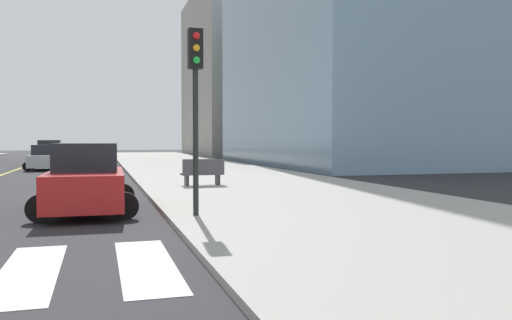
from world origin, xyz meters
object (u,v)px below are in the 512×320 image
Objects in this scene: car_silver_nearest at (44,158)px; car_green_sixth at (61,152)px; car_red_fourth at (86,181)px; traffic_light_near_corner at (196,85)px; car_black_third at (97,153)px; car_yellow_fifth at (50,153)px; park_bench at (203,173)px.

car_silver_nearest is 0.99× the size of car_green_sixth.
traffic_light_near_corner is (2.71, -2.26, 2.54)m from car_red_fourth.
car_silver_nearest is 19.54m from car_green_sixth.
traffic_light_near_corner is (2.60, -40.71, 2.67)m from car_black_third.
car_silver_nearest is 1.02× the size of car_black_third.
traffic_light_near_corner reaches higher than car_red_fourth.
car_yellow_fifth is 27.14m from park_bench.
car_silver_nearest is 0.84× the size of car_yellow_fifth.
car_green_sixth is (-3.44, 43.13, -0.10)m from car_red_fourth.
park_bench is at bearing 116.17° from car_silver_nearest.
car_green_sixth is 0.84× the size of traffic_light_near_corner.
traffic_light_near_corner is (6.39, -34.62, 2.49)m from car_yellow_fifth.
car_red_fourth is 2.44× the size of park_bench.
car_black_third is at bearing -122.94° from car_yellow_fifth.
car_silver_nearest is 8.79m from car_yellow_fifth.
car_black_third is at bearing 4.26° from park_bench.
car_green_sixth is 45.87m from traffic_light_near_corner.
traffic_light_near_corner reaches higher than park_bench.
car_green_sixth is at bearing -55.01° from car_black_third.
park_bench is at bearing 106.60° from car_yellow_fifth.
car_yellow_fifth is at bearing 55.97° from car_black_third.
car_red_fourth is at bearing -39.76° from traffic_light_near_corner.
car_red_fourth is 4.34m from traffic_light_near_corner.
car_black_third is 38.45m from car_red_fourth.
park_bench is (8.23, -25.86, -0.28)m from car_yellow_fifth.
car_red_fourth is (3.29, -23.59, 0.11)m from car_silver_nearest.
car_silver_nearest reaches higher than park_bench.
park_bench is (1.84, 8.77, -2.77)m from traffic_light_near_corner.
park_bench is at bearing 95.77° from car_black_third.
traffic_light_near_corner reaches higher than car_yellow_fifth.
car_silver_nearest is 23.82m from car_red_fourth.
traffic_light_near_corner is (6.15, -45.38, 2.63)m from car_green_sixth.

